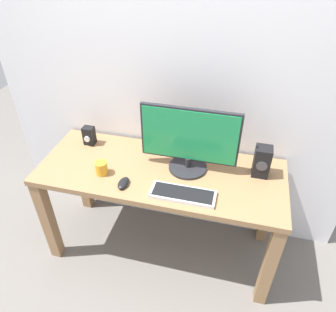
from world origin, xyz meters
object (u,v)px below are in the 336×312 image
(keyboard_primary, at_px, (183,194))
(mouse, at_px, (123,183))
(monitor, at_px, (189,140))
(coffee_mug, at_px, (101,168))
(speaker_right, at_px, (262,161))
(desk, at_px, (161,185))
(audio_controller, at_px, (89,136))

(keyboard_primary, bearing_deg, mouse, 179.54)
(monitor, relative_size, coffee_mug, 7.04)
(coffee_mug, bearing_deg, mouse, -22.44)
(speaker_right, bearing_deg, desk, -169.43)
(desk, xyz_separation_m, keyboard_primary, (0.18, -0.19, 0.14))
(audio_controller, bearing_deg, keyboard_primary, -25.63)
(desk, height_order, speaker_right, speaker_right)
(keyboard_primary, relative_size, mouse, 3.41)
(speaker_right, distance_m, audio_controller, 1.16)
(keyboard_primary, distance_m, mouse, 0.36)
(audio_controller, bearing_deg, desk, -16.50)
(mouse, height_order, speaker_right, speaker_right)
(desk, height_order, keyboard_primary, keyboard_primary)
(monitor, bearing_deg, coffee_mug, -159.47)
(keyboard_primary, bearing_deg, desk, 134.00)
(monitor, bearing_deg, keyboard_primary, -85.13)
(desk, relative_size, coffee_mug, 18.38)
(speaker_right, distance_m, coffee_mug, 0.97)
(keyboard_primary, height_order, mouse, mouse)
(audio_controller, distance_m, coffee_mug, 0.35)
(speaker_right, bearing_deg, monitor, -174.61)
(audio_controller, bearing_deg, mouse, -42.84)
(keyboard_primary, xyz_separation_m, audio_controller, (-0.74, 0.35, 0.05))
(desk, xyz_separation_m, monitor, (0.16, 0.07, 0.34))
(keyboard_primary, distance_m, audio_controller, 0.82)
(mouse, xyz_separation_m, audio_controller, (-0.38, 0.35, 0.05))
(monitor, distance_m, coffee_mug, 0.56)
(audio_controller, bearing_deg, speaker_right, -2.59)
(desk, distance_m, speaker_right, 0.65)
(desk, distance_m, keyboard_primary, 0.30)
(mouse, height_order, audio_controller, audio_controller)
(speaker_right, relative_size, audio_controller, 1.52)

